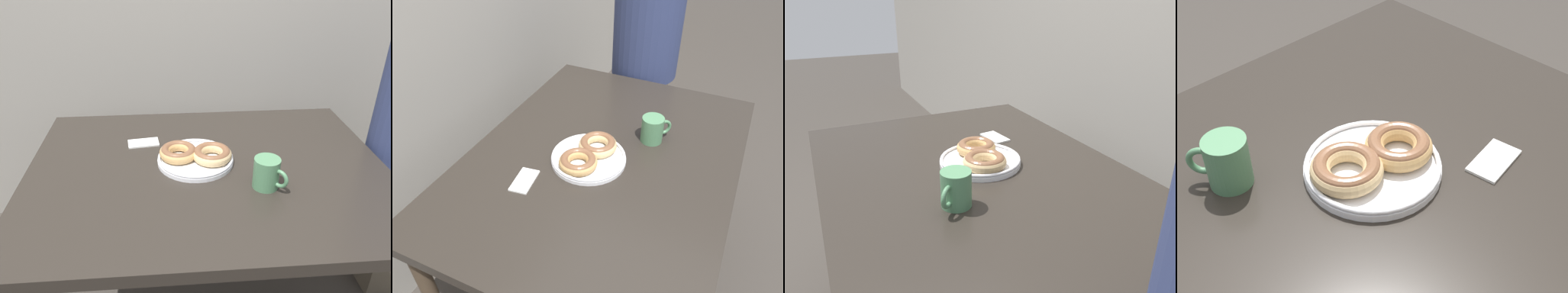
{
  "view_description": "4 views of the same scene",
  "coord_description": "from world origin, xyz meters",
  "views": [
    {
      "loc": [
        -0.13,
        -0.69,
        1.38
      ],
      "look_at": [
        -0.04,
        0.42,
        0.76
      ],
      "focal_mm": 35.0,
      "sensor_mm": 36.0,
      "label": 1
    },
    {
      "loc": [
        -0.96,
        -0.0,
        1.55
      ],
      "look_at": [
        -0.04,
        0.42,
        0.76
      ],
      "focal_mm": 35.0,
      "sensor_mm": 36.0,
      "label": 2
    },
    {
      "loc": [
        0.96,
        -0.05,
        1.22
      ],
      "look_at": [
        -0.04,
        0.42,
        0.76
      ],
      "focal_mm": 35.0,
      "sensor_mm": 36.0,
      "label": 3
    },
    {
      "loc": [
        0.49,
        0.94,
        1.4
      ],
      "look_at": [
        -0.04,
        0.42,
        0.76
      ],
      "focal_mm": 50.0,
      "sensor_mm": 36.0,
      "label": 4
    }
  ],
  "objects": [
    {
      "name": "dining_table",
      "position": [
        0.0,
        0.38,
        0.64
      ],
      "size": [
        1.2,
        0.9,
        0.7
      ],
      "color": "#28231E",
      "rests_on": "ground_plane"
    },
    {
      "name": "donut_plate",
      "position": [
        -0.04,
        0.42,
        0.73
      ],
      "size": [
        0.28,
        0.26,
        0.05
      ],
      "color": "white",
      "rests_on": "dining_table"
    },
    {
      "name": "coffee_mug",
      "position": [
        0.16,
        0.25,
        0.75
      ],
      "size": [
        0.1,
        0.1,
        0.1
      ],
      "color": "#4C7F56",
      "rests_on": "dining_table"
    },
    {
      "name": "napkin",
      "position": [
        -0.22,
        0.56,
        0.71
      ],
      "size": [
        0.12,
        0.08,
        0.01
      ],
      "color": "white",
      "rests_on": "dining_table"
    }
  ]
}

